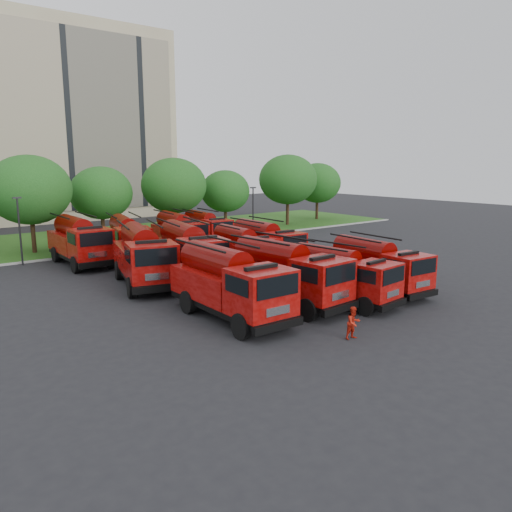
{
  "coord_description": "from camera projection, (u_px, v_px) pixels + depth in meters",
  "views": [
    {
      "loc": [
        -19.02,
        -22.41,
        7.77
      ],
      "look_at": [
        0.2,
        1.84,
        1.8
      ],
      "focal_mm": 35.0,
      "sensor_mm": 36.0,
      "label": 1
    }
  ],
  "objects": [
    {
      "name": "tree_4",
      "position": [
        174.0,
        186.0,
        50.3
      ],
      "size": [
        6.55,
        6.55,
        8.01
      ],
      "color": "#382314",
      "rests_on": "ground"
    },
    {
      "name": "firefighter_4",
      "position": [
        211.0,
        301.0,
        27.94
      ],
      "size": [
        1.15,
        1.08,
        1.97
      ],
      "primitive_type": "imported",
      "rotation": [
        0.0,
        0.0,
        2.51
      ],
      "color": "black",
      "rests_on": "ground"
    },
    {
      "name": "tree_2",
      "position": [
        29.0,
        190.0,
        40.96
      ],
      "size": [
        6.72,
        6.72,
        8.22
      ],
      "color": "#382314",
      "rests_on": "ground"
    },
    {
      "name": "firefighter_0",
      "position": [
        390.0,
        305.0,
        27.23
      ],
      "size": [
        0.67,
        0.56,
        1.55
      ],
      "primitive_type": "imported",
      "rotation": [
        0.0,
        0.0,
        0.3
      ],
      "color": "#B41C0D",
      "rests_on": "ground"
    },
    {
      "name": "tree_5",
      "position": [
        225.0,
        191.0,
        55.5
      ],
      "size": [
        5.46,
        5.46,
        6.68
      ],
      "color": "#382314",
      "rests_on": "ground"
    },
    {
      "name": "fire_truck_6",
      "position": [
        242.0,
        249.0,
        35.76
      ],
      "size": [
        2.89,
        6.82,
        3.02
      ],
      "rotation": [
        0.0,
        0.0,
        -0.09
      ],
      "color": "black",
      "rests_on": "ground"
    },
    {
      "name": "fire_truck_1",
      "position": [
        286.0,
        274.0,
        26.9
      ],
      "size": [
        3.16,
        7.75,
        3.46
      ],
      "rotation": [
        0.0,
        0.0,
        0.06
      ],
      "color": "black",
      "rests_on": "ground"
    },
    {
      "name": "fire_truck_8",
      "position": [
        79.0,
        241.0,
        37.44
      ],
      "size": [
        3.02,
        7.85,
        3.54
      ],
      "rotation": [
        0.0,
        0.0,
        -0.02
      ],
      "color": "black",
      "rests_on": "ground"
    },
    {
      "name": "lamp_post_1",
      "position": [
        253.0,
        209.0,
        50.32
      ],
      "size": [
        0.6,
        0.25,
        5.11
      ],
      "color": "black",
      "rests_on": "ground"
    },
    {
      "name": "tree_7",
      "position": [
        317.0,
        183.0,
        64.95
      ],
      "size": [
        6.05,
        6.05,
        7.39
      ],
      "color": "#382314",
      "rests_on": "ground"
    },
    {
      "name": "fire_truck_11",
      "position": [
        205.0,
        228.0,
        46.31
      ],
      "size": [
        2.81,
        6.81,
        3.03
      ],
      "rotation": [
        0.0,
        0.0,
        -0.07
      ],
      "color": "black",
      "rests_on": "ground"
    },
    {
      "name": "fire_truck_10",
      "position": [
        179.0,
        232.0,
        42.79
      ],
      "size": [
        3.29,
        7.46,
        3.29
      ],
      "rotation": [
        0.0,
        0.0,
        -0.11
      ],
      "color": "black",
      "rests_on": "ground"
    },
    {
      "name": "lamp_post_0",
      "position": [
        19.0,
        227.0,
        36.9
      ],
      "size": [
        0.6,
        0.25,
        5.11
      ],
      "color": "black",
      "rests_on": "ground"
    },
    {
      "name": "fire_truck_7",
      "position": [
        265.0,
        243.0,
        37.31
      ],
      "size": [
        2.86,
        7.22,
        3.24
      ],
      "rotation": [
        0.0,
        0.0,
        -0.04
      ],
      "color": "black",
      "rests_on": "ground"
    },
    {
      "name": "apartment_building",
      "position": [
        51.0,
        124.0,
        66.05
      ],
      "size": [
        30.0,
        14.18,
        25.0
      ],
      "color": "#C0B68F",
      "rests_on": "ground"
    },
    {
      "name": "fire_truck_5",
      "position": [
        189.0,
        252.0,
        32.82
      ],
      "size": [
        4.2,
        8.34,
        3.63
      ],
      "rotation": [
        0.0,
        0.0,
        -0.19
      ],
      "color": "black",
      "rests_on": "ground"
    },
    {
      "name": "tree_3",
      "position": [
        101.0,
        193.0,
        47.28
      ],
      "size": [
        5.88,
        5.88,
        7.19
      ],
      "color": "#382314",
      "rests_on": "ground"
    },
    {
      "name": "fire_truck_2",
      "position": [
        341.0,
        275.0,
        27.41
      ],
      "size": [
        2.94,
        6.85,
        3.03
      ],
      "rotation": [
        0.0,
        0.0,
        0.1
      ],
      "color": "black",
      "rests_on": "ground"
    },
    {
      "name": "ground",
      "position": [
        272.0,
        290.0,
        30.32
      ],
      "size": [
        140.0,
        140.0,
        0.0
      ],
      "primitive_type": "plane",
      "color": "black",
      "rests_on": "ground"
    },
    {
      "name": "fire_truck_4",
      "position": [
        143.0,
        256.0,
        31.31
      ],
      "size": [
        4.74,
        8.44,
        3.64
      ],
      "rotation": [
        0.0,
        0.0,
        -0.27
      ],
      "color": "black",
      "rests_on": "ground"
    },
    {
      "name": "fire_truck_3",
      "position": [
        377.0,
        266.0,
        29.64
      ],
      "size": [
        2.94,
        7.01,
        3.11
      ],
      "rotation": [
        0.0,
        0.0,
        -0.08
      ],
      "color": "black",
      "rests_on": "ground"
    },
    {
      "name": "firefighter_3",
      "position": [
        391.0,
        284.0,
        31.88
      ],
      "size": [
        1.17,
        1.1,
        1.65
      ],
      "primitive_type": "imported",
      "rotation": [
        0.0,
        0.0,
        3.83
      ],
      "color": "black",
      "rests_on": "ground"
    },
    {
      "name": "tree_6",
      "position": [
        288.0,
        180.0,
        59.01
      ],
      "size": [
        6.89,
        6.89,
        8.42
      ],
      "color": "#382314",
      "rests_on": "ground"
    },
    {
      "name": "firefighter_1",
      "position": [
        353.0,
        339.0,
        22.03
      ],
      "size": [
        0.75,
        0.46,
        1.47
      ],
      "primitive_type": "imported",
      "rotation": [
        0.0,
        0.0,
        -0.1
      ],
      "color": "#B41C0D",
      "rests_on": "ground"
    },
    {
      "name": "fire_truck_0",
      "position": [
        229.0,
        284.0,
        24.57
      ],
      "size": [
        3.03,
        7.83,
        3.53
      ],
      "rotation": [
        0.0,
        0.0,
        -0.03
      ],
      "color": "black",
      "rests_on": "ground"
    },
    {
      "name": "lawn",
      "position": [
        106.0,
        238.0,
        50.31
      ],
      "size": [
        70.0,
        16.0,
        0.12
      ],
      "primitive_type": "cube",
      "color": "#244612",
      "rests_on": "ground"
    },
    {
      "name": "firefighter_2",
      "position": [
        423.0,
        278.0,
        33.44
      ],
      "size": [
        0.69,
        1.05,
        1.68
      ],
      "primitive_type": "imported",
      "rotation": [
        0.0,
        0.0,
        1.7
      ],
      "color": "#B41C0D",
      "rests_on": "ground"
    },
    {
      "name": "curb",
      "position": [
        142.0,
        249.0,
        44.08
      ],
      "size": [
        70.0,
        0.3,
        0.14
      ],
      "primitive_type": "cube",
      "color": "gray",
      "rests_on": "ground"
    },
    {
      "name": "firefighter_5",
      "position": [
        302.0,
        271.0,
        35.62
      ],
      "size": [
        1.67,
        0.79,
        1.76
      ],
      "primitive_type": "imported",
      "rotation": [
        0.0,
        0.0,
        3.09
      ],
      "color": "#B41C0D",
      "rests_on": "ground"
    },
    {
      "name": "fire_truck_9",
      "position": [
        127.0,
        238.0,
        39.55
      ],
      "size": [
        4.04,
        7.68,
        3.33
      ],
      "rotation": [
        0.0,
        0.0,
        -0.22
      ],
      "color": "black",
      "rests_on": "ground"
    }
  ]
}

